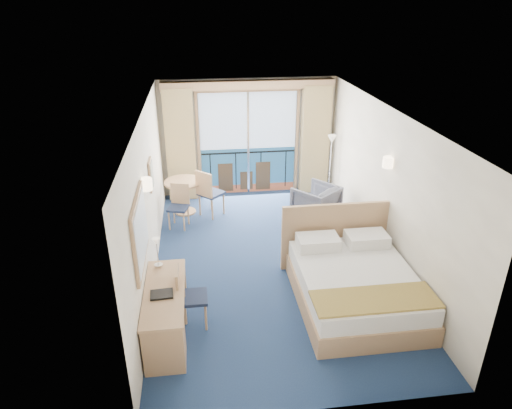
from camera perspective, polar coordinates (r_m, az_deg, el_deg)
name	(u,v)px	position (r m, az deg, el deg)	size (l,w,h in m)	color
floor	(269,261)	(8.27, 1.67, -7.12)	(6.50, 6.50, 0.00)	navy
room_walls	(271,169)	(7.48, 1.83, 4.51)	(4.04, 6.54, 2.72)	beige
balcony_door	(248,146)	(10.70, -1.02, 7.27)	(2.36, 0.03, 2.52)	navy
curtain_left	(181,146)	(10.47, -9.42, 7.28)	(0.65, 0.22, 2.55)	tan
curtain_right	(315,140)	(10.80, 7.38, 7.96)	(0.65, 0.22, 2.55)	tan
pelmet	(248,85)	(10.24, -0.96, 14.75)	(3.80, 0.25, 0.18)	tan
mirror	(140,231)	(6.17, -14.30, -3.27)	(0.05, 1.25, 0.95)	tan
wall_print	(151,175)	(7.92, -12.98, 3.66)	(0.04, 0.42, 0.52)	tan
sconce_left	(146,184)	(6.85, -13.58, 2.48)	(0.18, 0.18, 0.18)	beige
sconce_right	(388,162)	(7.86, 16.18, 5.09)	(0.18, 0.18, 0.18)	beige
bed	(354,283)	(7.28, 12.16, -9.54)	(1.90, 2.26, 1.19)	tan
nightstand	(363,239)	(8.71, 13.26, -4.17)	(0.38, 0.36, 0.49)	tan
phone	(364,226)	(8.54, 13.37, -2.62)	(0.19, 0.14, 0.08)	silver
armchair	(316,203)	(9.70, 7.47, 0.24)	(0.80, 0.82, 0.75)	#424550
floor_lamp	(331,151)	(10.45, 9.37, 6.59)	(0.21, 0.21, 1.53)	silver
desk	(164,331)	(6.23, -11.37, -15.26)	(0.54, 1.58, 0.74)	tan
desk_chair	(187,293)	(6.62, -8.66, -10.91)	(0.42, 0.41, 0.96)	#1C2743
folder	(162,294)	(6.29, -11.71, -10.93)	(0.30, 0.22, 0.03)	black
desk_lamp	(157,246)	(6.72, -12.32, -5.15)	(0.12, 0.12, 0.45)	silver
round_table	(184,189)	(9.94, -8.99, 1.96)	(0.82, 0.82, 0.74)	tan
table_chair_a	(208,191)	(9.69, -6.00, 1.71)	(0.64, 0.64, 1.05)	#1C2743
table_chair_b	(179,203)	(9.41, -9.60, 0.18)	(0.48, 0.48, 0.89)	#1C2743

